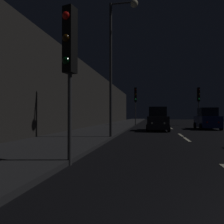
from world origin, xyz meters
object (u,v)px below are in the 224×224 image
at_px(streetlamp_overhead, 118,49).
at_px(traffic_light_near_left, 69,51).
at_px(car_parked_right_far, 207,119).
at_px(traffic_light_far_right, 199,98).
at_px(traffic_light_far_left, 135,98).
at_px(car_approaching_headlights, 158,120).

bearing_deg(streetlamp_overhead, traffic_light_near_left, -92.84).
distance_m(streetlamp_overhead, car_parked_right_far, 13.31).
relative_size(traffic_light_near_left, streetlamp_overhead, 0.56).
xyz_separation_m(traffic_light_far_right, traffic_light_far_left, (-8.38, -1.96, -0.05)).
relative_size(traffic_light_far_right, traffic_light_far_left, 1.01).
relative_size(traffic_light_far_left, car_approaching_headlights, 1.19).
relative_size(traffic_light_near_left, car_approaching_headlights, 1.06).
xyz_separation_m(traffic_light_near_left, car_parked_right_far, (7.69, 16.79, -2.28)).
bearing_deg(streetlamp_overhead, car_approaching_headlights, 71.35).
distance_m(traffic_light_far_right, car_parked_right_far, 8.38).
relative_size(traffic_light_far_left, streetlamp_overhead, 0.62).
bearing_deg(car_approaching_headlights, traffic_light_far_right, 152.12).
bearing_deg(traffic_light_near_left, traffic_light_far_right, 173.63).
xyz_separation_m(traffic_light_far_left, streetlamp_overhead, (0.22, -16.12, 1.59)).
bearing_deg(traffic_light_near_left, traffic_light_far_left, -167.64).
xyz_separation_m(traffic_light_near_left, streetlamp_overhead, (0.33, 6.58, 2.04)).
distance_m(traffic_light_far_left, car_parked_right_far, 9.99).
relative_size(traffic_light_far_right, streetlamp_overhead, 0.63).
xyz_separation_m(traffic_light_far_right, car_approaching_headlights, (-5.70, -10.77, -2.78)).
height_order(traffic_light_far_left, car_approaching_headlights, traffic_light_far_left).
distance_m(traffic_light_near_left, car_approaching_headlights, 14.35).
bearing_deg(traffic_light_far_right, traffic_light_near_left, -27.50).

